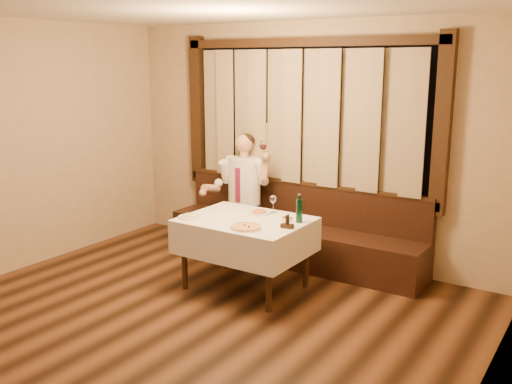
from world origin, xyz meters
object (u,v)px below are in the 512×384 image
Objects in this scene: dining_table at (245,228)px; pasta_cream at (190,214)px; banquette at (294,235)px; seated_man at (241,186)px; green_bottle at (299,210)px; cruet_caddy at (287,223)px; pasta_red at (259,210)px; pizza at (246,227)px.

pasta_cream reaches higher than dining_table.
banquette is 0.89m from seated_man.
green_bottle is 2.22× the size of cruet_caddy.
pasta_red is 0.61m from cruet_caddy.
green_bottle is 0.25m from cruet_caddy.
seated_man reaches higher than pizza.
banquette is 1.15m from green_bottle.
green_bottle is (0.33, 0.47, 0.11)m from pizza.
cruet_caddy reaches higher than dining_table.
banquette reaches higher than pasta_red.
green_bottle is at bearing -7.25° from pasta_red.
pasta_red is at bearing 110.15° from pizza.
banquette reaches higher than pizza.
pasta_red is (0.01, -0.78, 0.48)m from banquette.
seated_man reaches higher than cruet_caddy.
pasta_red is at bearing 45.95° from pasta_cream.
cruet_caddy is at bearing -30.06° from pasta_red.
pasta_red is at bearing 172.75° from green_bottle.
pasta_red reaches higher than pasta_cream.
cruet_caddy reaches higher than pizza.
pasta_cream is 1.84× the size of cruet_caddy.
seated_man is at bearing 135.08° from cruet_caddy.
banquette is at bearing 90.41° from pasta_red.
pasta_cream is at bearing -111.24° from banquette.
green_bottle is (0.52, -0.07, 0.09)m from pasta_red.
cruet_caddy is at bearing -90.00° from green_bottle.
banquette is 2.52× the size of dining_table.
seated_man reaches higher than dining_table.
banquette is 1.08m from dining_table.
pizza is at bearing -81.22° from banquette.
pasta_cream is at bearing -150.95° from dining_table.
pasta_red is at bearing 143.85° from cruet_caddy.
pizza is 1.08× the size of green_bottle.
cruet_caddy is at bearing -5.94° from dining_table.
seated_man is at bearing 148.54° from green_bottle.
green_bottle is at bearing 24.07° from pasta_cream.
seated_man is (-0.70, 0.68, 0.06)m from pasta_red.
dining_table is 0.61m from green_bottle.
seated_man is (-0.19, 1.21, 0.06)m from pasta_cream.
seated_man is at bearing 98.89° from pasta_cream.
pasta_cream is (-0.51, -1.31, 0.48)m from banquette.
cruet_caddy is (0.52, -0.30, 0.01)m from pasta_red.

